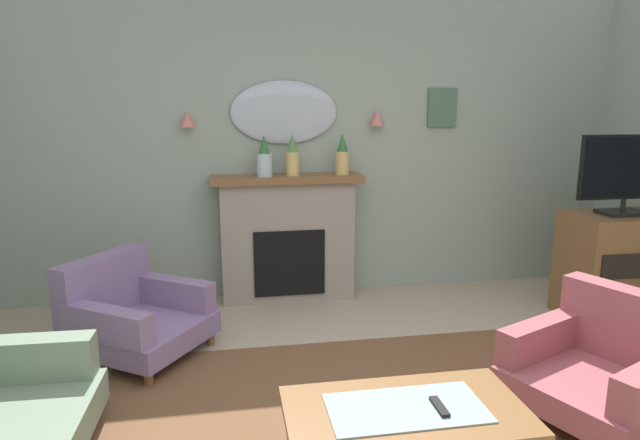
# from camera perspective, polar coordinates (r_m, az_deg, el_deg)

# --- Properties ---
(wall_back) EXTENTS (6.92, 0.10, 2.99)m
(wall_back) POSITION_cam_1_polar(r_m,az_deg,el_deg) (5.13, -1.03, 8.76)
(wall_back) COLOR #93A393
(wall_back) RESTS_ON ground
(patterned_rug) EXTENTS (3.20, 2.40, 0.01)m
(patterned_rug) POSITION_cam_1_polar(r_m,az_deg,el_deg) (3.26, 6.23, -21.28)
(patterned_rug) COLOR brown
(patterned_rug) RESTS_ON ground
(fireplace) EXTENTS (1.36, 0.36, 1.16)m
(fireplace) POSITION_cam_1_polar(r_m,az_deg,el_deg) (5.03, -3.39, -2.01)
(fireplace) COLOR gray
(fireplace) RESTS_ON ground
(mantel_vase_right) EXTENTS (0.13, 0.13, 0.36)m
(mantel_vase_right) POSITION_cam_1_polar(r_m,az_deg,el_deg) (4.85, -5.83, 6.38)
(mantel_vase_right) COLOR silver
(mantel_vase_right) RESTS_ON fireplace
(mantel_vase_centre) EXTENTS (0.12, 0.12, 0.37)m
(mantel_vase_centre) POSITION_cam_1_polar(r_m,az_deg,el_deg) (4.87, -2.88, 6.62)
(mantel_vase_centre) COLOR tan
(mantel_vase_centre) RESTS_ON fireplace
(mantel_vase_left) EXTENTS (0.12, 0.12, 0.37)m
(mantel_vase_left) POSITION_cam_1_polar(r_m,az_deg,el_deg) (4.95, 2.33, 6.68)
(mantel_vase_left) COLOR tan
(mantel_vase_left) RESTS_ON fireplace
(wall_mirror) EXTENTS (0.96, 0.06, 0.56)m
(wall_mirror) POSITION_cam_1_polar(r_m,az_deg,el_deg) (5.01, -3.75, 11.12)
(wall_mirror) COLOR #B2BCC6
(wall_sconce_left) EXTENTS (0.14, 0.14, 0.14)m
(wall_sconce_left) POSITION_cam_1_polar(r_m,az_deg,el_deg) (4.95, -13.67, 10.21)
(wall_sconce_left) COLOR #D17066
(wall_sconce_right) EXTENTS (0.14, 0.14, 0.14)m
(wall_sconce_right) POSITION_cam_1_polar(r_m,az_deg,el_deg) (5.13, 5.97, 10.54)
(wall_sconce_right) COLOR #D17066
(framed_picture) EXTENTS (0.28, 0.03, 0.36)m
(framed_picture) POSITION_cam_1_polar(r_m,az_deg,el_deg) (5.40, 12.60, 11.35)
(framed_picture) COLOR #4C6B56
(coffee_table) EXTENTS (1.10, 0.60, 0.45)m
(coffee_table) POSITION_cam_1_polar(r_m,az_deg,el_deg) (2.68, 8.92, -19.88)
(coffee_table) COLOR brown
(coffee_table) RESTS_ON ground
(tv_remote) EXTENTS (0.04, 0.16, 0.02)m
(tv_remote) POSITION_cam_1_polar(r_m,az_deg,el_deg) (2.66, 12.33, -18.53)
(tv_remote) COLOR black
(tv_remote) RESTS_ON coffee_table
(armchair_by_coffee_table) EXTENTS (1.13, 1.12, 0.71)m
(armchair_by_coffee_table) POSITION_cam_1_polar(r_m,az_deg,el_deg) (4.24, -19.04, -9.15)
(armchair_by_coffee_table) COLOR gray
(armchair_by_coffee_table) RESTS_ON ground
(armchair_in_corner) EXTENTS (1.07, 1.06, 0.71)m
(armchair_in_corner) POSITION_cam_1_polar(r_m,az_deg,el_deg) (3.69, 27.36, -13.18)
(armchair_in_corner) COLOR #934C51
(armchair_in_corner) RESTS_ON ground
(tv_cabinet) EXTENTS (0.80, 0.57, 0.90)m
(tv_cabinet) POSITION_cam_1_polar(r_m,az_deg,el_deg) (5.24, 28.32, -4.26)
(tv_cabinet) COLOR brown
(tv_cabinet) RESTS_ON ground
(tv_flatscreen) EXTENTS (0.84, 0.24, 0.65)m
(tv_flatscreen) POSITION_cam_1_polar(r_m,az_deg,el_deg) (5.07, 29.36, 4.34)
(tv_flatscreen) COLOR black
(tv_flatscreen) RESTS_ON tv_cabinet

